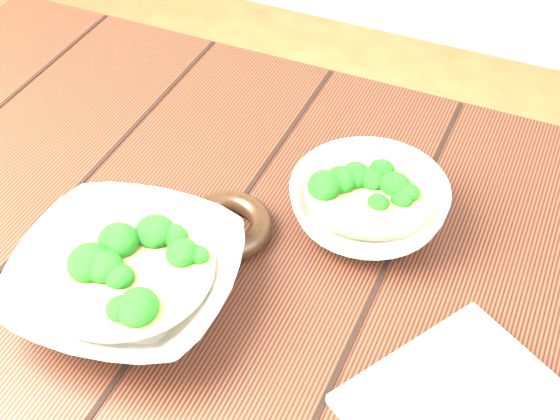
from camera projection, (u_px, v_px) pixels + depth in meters
name	position (u px, v px, depth m)	size (l,w,h in m)	color
table	(229.00, 316.00, 0.99)	(1.20, 0.80, 0.75)	#34180F
soup_bowl_front	(126.00, 278.00, 0.84)	(0.27, 0.27, 0.07)	silver
soup_bowl_back	(368.00, 203.00, 0.92)	(0.20, 0.20, 0.07)	silver
trivet	(227.00, 226.00, 0.92)	(0.11, 0.11, 0.03)	black
spoon_left	(525.00, 412.00, 0.74)	(0.16, 0.16, 0.01)	#ADA899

